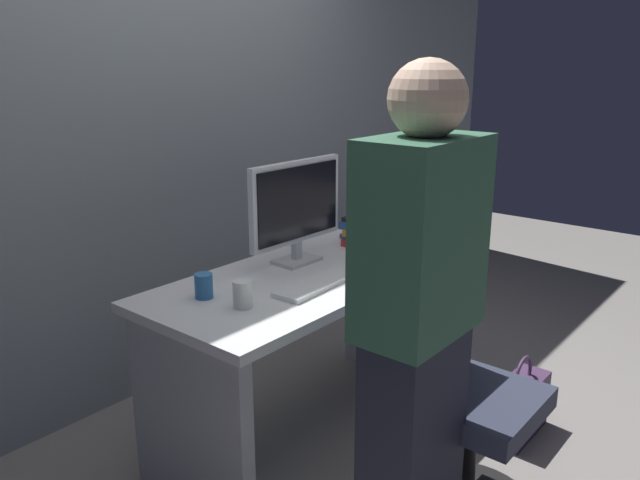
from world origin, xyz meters
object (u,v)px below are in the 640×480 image
(cell_phone, at_px, (411,252))
(handbag, at_px, (520,406))
(person_at_desk, at_px, (417,334))
(book_stack, at_px, (364,227))
(keyboard, at_px, (318,283))
(monitor, at_px, (297,206))
(cup_by_monitor, at_px, (204,286))
(desk, at_px, (311,322))
(office_chair, at_px, (459,404))
(mouse, at_px, (360,266))
(cup_near_keyboard, at_px, (243,294))

(cell_phone, height_order, handbag, cell_phone)
(person_at_desk, distance_m, handbag, 1.21)
(book_stack, relative_size, handbag, 0.59)
(keyboard, bearing_deg, monitor, 53.66)
(person_at_desk, bearing_deg, cup_by_monitor, 94.64)
(book_stack, bearing_deg, cup_by_monitor, 176.91)
(desk, bearing_deg, office_chair, -94.09)
(cup_by_monitor, height_order, cell_phone, cup_by_monitor)
(monitor, xyz_separation_m, mouse, (0.10, -0.28, -0.24))
(office_chair, relative_size, keyboard, 2.19)
(cup_by_monitor, distance_m, book_stack, 0.97)
(mouse, bearing_deg, office_chair, -109.39)
(desk, relative_size, keyboard, 3.48)
(cup_by_monitor, bearing_deg, cup_near_keyboard, -81.31)
(office_chair, height_order, mouse, office_chair)
(mouse, bearing_deg, cup_near_keyboard, 172.81)
(mouse, xyz_separation_m, cup_by_monitor, (-0.65, 0.26, 0.03))
(person_at_desk, distance_m, monitor, 1.04)
(monitor, bearing_deg, office_chair, -97.33)
(cup_by_monitor, relative_size, cell_phone, 0.66)
(desk, height_order, book_stack, book_stack)
(person_at_desk, distance_m, cup_near_keyboard, 0.71)
(cup_near_keyboard, bearing_deg, mouse, -7.19)
(monitor, bearing_deg, cup_by_monitor, -178.41)
(cell_phone, bearing_deg, monitor, 166.09)
(desk, bearing_deg, book_stack, 7.77)
(cup_near_keyboard, relative_size, book_stack, 0.46)
(person_at_desk, distance_m, mouse, 0.86)
(monitor, height_order, keyboard, monitor)
(desk, distance_m, monitor, 0.51)
(person_at_desk, xyz_separation_m, handbag, (0.98, 0.02, -0.70))
(book_stack, bearing_deg, monitor, 170.78)
(desk, xyz_separation_m, mouse, (0.16, -0.14, 0.25))
(person_at_desk, xyz_separation_m, cell_phone, (0.92, 0.58, -0.08))
(keyboard, distance_m, mouse, 0.27)
(office_chair, distance_m, cup_near_keyboard, 0.88)
(office_chair, relative_size, mouse, 9.40)
(mouse, bearing_deg, monitor, 109.72)
(cup_by_monitor, distance_m, handbag, 1.52)
(desk, height_order, person_at_desk, person_at_desk)
(cell_phone, bearing_deg, book_stack, 117.99)
(monitor, bearing_deg, handbag, -60.25)
(person_at_desk, bearing_deg, office_chair, 3.63)
(desk, relative_size, cup_by_monitor, 15.68)
(keyboard, height_order, cup_near_keyboard, cup_near_keyboard)
(book_stack, distance_m, cell_phone, 0.27)
(office_chair, distance_m, book_stack, 1.06)
(office_chair, relative_size, cup_near_keyboard, 9.16)
(mouse, relative_size, cup_near_keyboard, 0.97)
(cup_near_keyboard, bearing_deg, handbag, -33.66)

